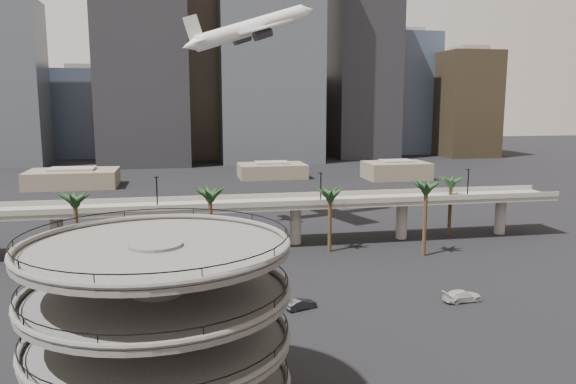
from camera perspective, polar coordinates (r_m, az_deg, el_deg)
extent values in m
cylinder|color=#4D4B48|center=(49.98, -12.94, -14.30)|extent=(4.40, 4.40, 16.50)
torus|color=#4D4B48|center=(51.58, -12.78, -18.12)|extent=(22.20, 22.20, 0.50)
torus|color=black|center=(51.22, -12.82, -17.33)|extent=(21.80, 21.80, 0.10)
cylinder|color=#4D4B48|center=(50.07, -12.93, -14.54)|extent=(22.00, 22.00, 0.45)
torus|color=#4D4B48|center=(49.88, -12.95, -14.04)|extent=(22.20, 22.20, 0.50)
torus|color=black|center=(49.57, -12.99, -13.19)|extent=(21.80, 21.80, 0.10)
cylinder|color=#4D4B48|center=(48.61, -13.11, -10.22)|extent=(22.00, 22.00, 0.45)
torus|color=#4D4B48|center=(48.45, -13.13, -9.69)|extent=(22.20, 22.20, 0.50)
torus|color=black|center=(48.20, -13.16, -8.79)|extent=(21.80, 21.80, 0.10)
cylinder|color=#4D4B48|center=(47.44, -13.29, -5.65)|extent=(22.00, 22.00, 0.45)
torus|color=#4D4B48|center=(47.32, -13.31, -5.10)|extent=(22.20, 22.20, 0.50)
torus|color=black|center=(47.13, -13.34, -4.15)|extent=(21.80, 21.80, 0.10)
cube|color=gray|center=(107.24, -4.99, -1.37)|extent=(130.00, 9.00, 0.90)
cube|color=gray|center=(102.67, -4.74, -1.34)|extent=(130.00, 0.30, 1.00)
cube|color=gray|center=(111.48, -5.24, -0.50)|extent=(130.00, 0.30, 1.00)
cylinder|color=gray|center=(109.80, -22.39, -4.04)|extent=(2.20, 2.20, 8.00)
cylinder|color=gray|center=(107.55, -10.81, -3.76)|extent=(2.20, 2.20, 8.00)
cylinder|color=gray|center=(109.74, 0.77, -3.33)|extent=(2.20, 2.20, 8.00)
cylinder|color=gray|center=(116.14, 11.47, -2.81)|extent=(2.20, 2.20, 8.00)
cylinder|color=gray|center=(126.10, 20.76, -2.28)|extent=(2.20, 2.20, 8.00)
cylinder|color=black|center=(102.23, -13.17, -0.12)|extent=(0.24, 0.24, 6.00)
cylinder|color=black|center=(105.36, 3.35, 0.39)|extent=(0.24, 0.24, 6.00)
cylinder|color=black|center=(116.41, 17.81, 0.80)|extent=(0.24, 0.24, 6.00)
cylinder|color=#43341C|center=(96.44, -7.84, -3.81)|extent=(0.70, 0.70, 12.15)
ellipsoid|color=#173317|center=(95.19, -7.93, -0.01)|extent=(4.40, 4.40, 2.00)
cylinder|color=#43341C|center=(103.90, 4.26, -3.18)|extent=(0.70, 0.70, 10.80)
ellipsoid|color=#173317|center=(102.80, 4.30, -0.02)|extent=(4.40, 4.40, 2.00)
cylinder|color=#43341C|center=(103.59, 13.73, -2.95)|extent=(0.70, 0.70, 12.60)
ellipsoid|color=#173317|center=(102.41, 13.88, 0.72)|extent=(4.40, 4.40, 2.00)
cylinder|color=#43341C|center=(121.25, 16.13, -1.61)|extent=(0.70, 0.70, 11.25)
ellipsoid|color=#173317|center=(120.29, 16.26, 1.21)|extent=(4.40, 4.40, 2.00)
cylinder|color=#43341C|center=(99.80, -20.65, -4.01)|extent=(0.70, 0.70, 11.70)
ellipsoid|color=#173317|center=(98.61, -20.85, -0.48)|extent=(4.40, 4.40, 2.00)
cube|color=#695C4D|center=(194.50, -21.01, 1.29)|extent=(28.00, 18.00, 5.50)
cube|color=gray|center=(194.12, -21.06, 2.21)|extent=(14.00, 9.00, 0.80)
cube|color=#695C4D|center=(204.09, -1.64, 2.18)|extent=(24.00, 16.00, 5.00)
cube|color=gray|center=(203.75, -1.65, 2.99)|extent=(12.00, 8.00, 0.80)
cube|color=#695C4D|center=(204.08, 10.93, 2.16)|extent=(22.00, 15.00, 6.00)
cube|color=gray|center=(203.70, 10.96, 3.11)|extent=(11.00, 7.50, 0.80)
cube|color=#43494F|center=(268.96, -26.30, 9.82)|extent=(26.00, 24.00, 69.26)
cube|color=#374356|center=(298.19, -19.68, 7.53)|extent=(30.00, 30.00, 42.62)
cube|color=gray|center=(298.55, -19.92, 11.84)|extent=(16.50, 16.50, 2.40)
cube|color=black|center=(251.11, -14.61, 13.82)|extent=(38.00, 30.00, 97.68)
cube|color=#2C2418|center=(275.55, -7.85, 11.75)|extent=(28.00, 26.00, 79.92)
cube|color=#43494F|center=(259.34, -1.94, 14.94)|extent=(45.00, 32.00, 106.56)
cube|color=#84765B|center=(297.36, 1.83, 7.54)|extent=(24.00, 24.00, 37.29)
cube|color=gray|center=(297.41, 1.85, 11.37)|extent=(13.20, 13.20, 2.40)
cube|color=black|center=(279.71, 7.72, 12.17)|extent=(30.00, 28.00, 84.36)
cube|color=#374356|center=(307.51, 11.31, 9.74)|extent=(34.00, 30.00, 62.16)
cube|color=gray|center=(309.53, 11.51, 15.73)|extent=(18.70, 16.50, 2.40)
cube|color=#2C2418|center=(295.56, 17.67, 8.48)|extent=(26.00, 26.00, 51.50)
cube|color=gray|center=(296.60, 17.94, 13.69)|extent=(14.30, 14.30, 2.40)
cube|color=#84765B|center=(311.36, -5.71, 7.25)|extent=(22.00, 22.00, 33.74)
cube|color=gray|center=(311.25, -5.77, 10.58)|extent=(12.10, 12.10, 2.40)
cylinder|color=silver|center=(124.02, -3.75, 16.34)|extent=(25.62, 11.20, 11.16)
cone|color=silver|center=(131.06, 1.95, 17.92)|extent=(4.96, 4.47, 4.19)
cone|color=silver|center=(118.34, -9.95, 14.42)|extent=(4.74, 4.08, 3.83)
cube|color=silver|center=(123.62, -4.06, 15.98)|extent=(14.23, 28.38, 2.16)
cube|color=silver|center=(118.98, -9.18, 14.86)|extent=(4.98, 9.54, 0.90)
cube|color=silver|center=(118.98, -9.59, 16.05)|extent=(4.29, 1.67, 5.79)
cylinder|color=#29292E|center=(128.47, -4.70, 15.23)|extent=(4.66, 3.10, 2.97)
cylinder|color=#29292E|center=(119.28, -2.59, 15.71)|extent=(4.66, 3.10, 2.97)
imported|color=#A91B18|center=(71.59, -6.15, -12.89)|extent=(5.29, 3.88, 1.67)
imported|color=black|center=(76.94, 1.34, -11.32)|extent=(4.54, 2.84, 1.41)
imported|color=#BABBB6|center=(83.33, 17.29, -10.03)|extent=(5.82, 2.87, 1.63)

